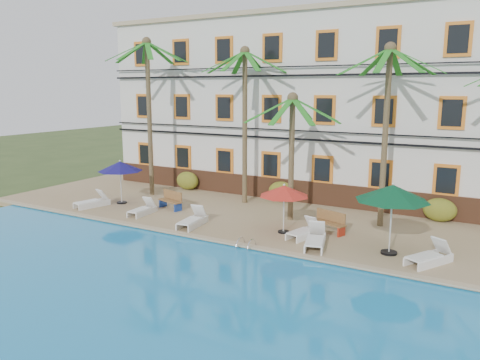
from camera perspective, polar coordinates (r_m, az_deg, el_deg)
The scene contains 24 objects.
ground at distance 19.89m, azimuth -1.13°, elevation -7.46°, with size 100.00×100.00×0.00m, color #384C23.
pool_deck at distance 24.11m, azimuth 4.93°, elevation -3.86°, with size 30.00×12.00×0.25m, color tan.
swimming_pool at distance 14.70m, azimuth -15.58°, elevation -14.39°, with size 26.00×12.00×0.20m, color #1B88CC.
pool_coping at distance 19.07m, azimuth -2.51°, elevation -7.40°, with size 30.00×0.35×0.06m, color tan.
hotel_building at distance 27.94m, azimuth 9.41°, elevation 8.98°, with size 25.40×6.44×10.22m.
palm_a at distance 27.05m, azimuth -11.09°, elevation 9.96°, with size 4.52×4.52×8.86m.
palm_b at distance 24.68m, azimuth 0.59°, elevation 9.23°, with size 4.52×4.52×8.22m.
palm_c at distance 21.56m, azimuth 6.34°, elevation 5.30°, with size 4.52×4.52×5.92m.
palm_d at distance 21.29m, azimuth 17.45°, elevation 8.11°, with size 4.52×4.52×8.01m.
shrub_left at distance 28.74m, azimuth -6.41°, elevation -0.08°, with size 1.50×0.90×1.10m, color #245117.
shrub_mid at distance 25.64m, azimuth 5.08°, elevation -1.41°, with size 1.50×0.90×1.10m, color #245117.
shrub_right at distance 23.60m, azimuth 23.17°, elevation -3.37°, with size 1.50×0.90×1.10m, color #245117.
umbrella_blue at distance 25.63m, azimuth -14.41°, elevation 1.61°, with size 2.36×2.36×2.36m.
umbrella_red at distance 19.82m, azimuth 5.40°, elevation -1.36°, with size 2.14×2.14×2.14m.
umbrella_green at distance 17.94m, azimuth 18.11°, elevation -1.54°, with size 2.72×2.72×2.72m.
lounger_a at distance 25.65m, azimuth -17.53°, elevation -2.51°, with size 1.06×1.90×0.85m.
lounger_b at distance 23.47m, azimuth -11.77°, elevation -3.51°, with size 0.70×1.71×0.79m.
lounger_c at distance 21.15m, azimuth -5.78°, elevation -4.86°, with size 0.87×1.93×0.88m.
lounger_d at distance 19.70m, azimuth 7.85°, elevation -6.17°, with size 1.03×1.83×0.82m.
lounger_e at distance 18.61m, azimuth 9.18°, elevation -7.14°, with size 1.18×2.06×0.92m.
lounger_f at distance 17.94m, azimuth 22.11°, elevation -8.58°, with size 1.51×1.95×0.88m.
bench_left at distance 24.24m, azimuth -8.36°, elevation -2.41°, with size 1.57×0.87×0.93m.
bench_right at distance 20.45m, azimuth 10.94°, elevation -5.03°, with size 1.57×0.94×0.93m.
pool_ladder at distance 18.39m, azimuth 0.73°, elevation -8.20°, with size 0.54×0.74×0.74m.
Camera 1 is at (9.59, -16.24, 6.31)m, focal length 35.00 mm.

